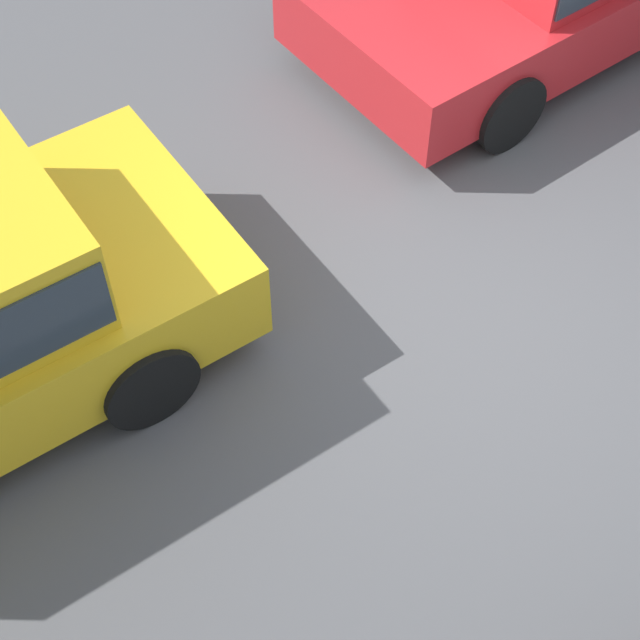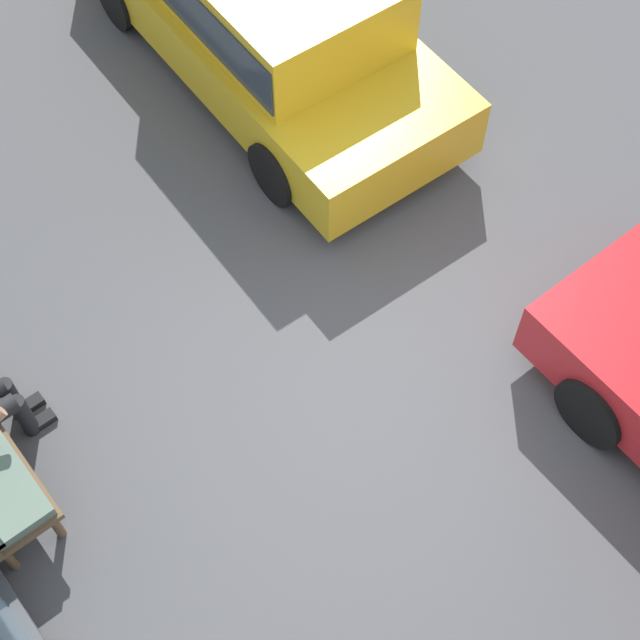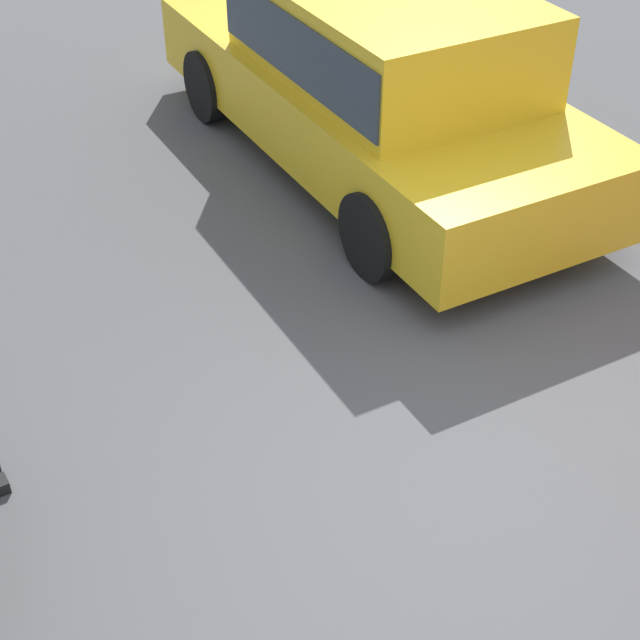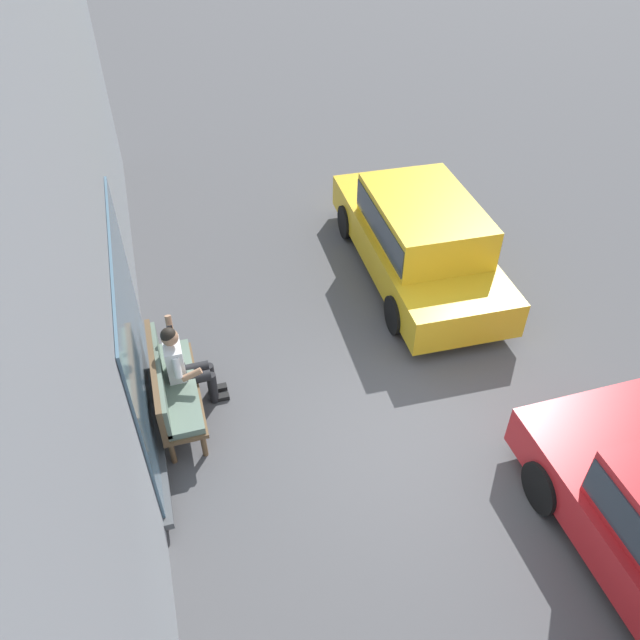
{
  "view_description": "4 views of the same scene",
  "coord_description": "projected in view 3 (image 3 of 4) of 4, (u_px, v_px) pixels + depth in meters",
  "views": [
    {
      "loc": [
        3.13,
        2.6,
        5.11
      ],
      "look_at": [
        1.35,
        0.21,
        1.17
      ],
      "focal_mm": 55.0,
      "sensor_mm": 36.0,
      "label": 1
    },
    {
      "loc": [
        -2.54,
        2.6,
        7.0
      ],
      "look_at": [
        0.36,
        0.3,
        0.86
      ],
      "focal_mm": 55.0,
      "sensor_mm": 36.0,
      "label": 2
    },
    {
      "loc": [
        -2.49,
        2.6,
        3.77
      ],
      "look_at": [
        0.81,
        0.6,
        0.85
      ],
      "focal_mm": 55.0,
      "sensor_mm": 36.0,
      "label": 3
    },
    {
      "loc": [
        -4.56,
        2.6,
        6.4
      ],
      "look_at": [
        1.28,
        0.88,
        1.18
      ],
      "focal_mm": 35.0,
      "sensor_mm": 36.0,
      "label": 4
    }
  ],
  "objects": [
    {
      "name": "parked_car_mid",
      "position": [
        379.0,
        72.0,
        7.4
      ],
      "size": [
        4.49,
        1.95,
        1.49
      ],
      "color": "gold",
      "rests_on": "ground_plane"
    },
    {
      "name": "ground_plane",
      "position": [
        501.0,
        496.0,
        5.05
      ],
      "size": [
        60.0,
        60.0,
        0.0
      ],
      "primitive_type": "plane",
      "color": "#4C4C4F"
    }
  ]
}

